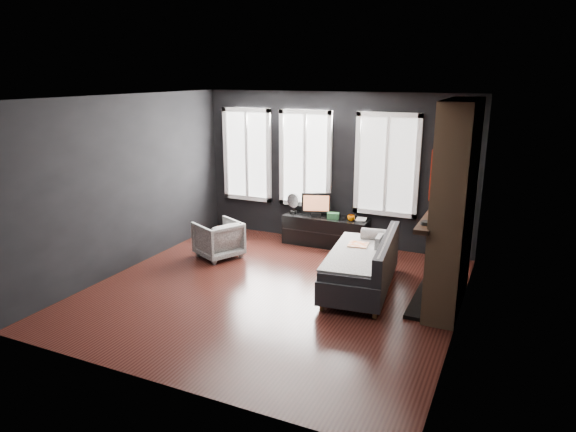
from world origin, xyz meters
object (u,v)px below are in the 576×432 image
at_px(mug, 351,217).
at_px(monitor, 316,203).
at_px(sofa, 361,262).
at_px(book, 356,213).
at_px(armchair, 218,237).
at_px(mantel_vase, 439,200).
at_px(media_console, 326,231).

bearing_deg(mug, monitor, 175.71).
xyz_separation_m(sofa, book, (-0.61, 1.70, 0.24)).
bearing_deg(armchair, sofa, 109.99).
bearing_deg(mantel_vase, sofa, -154.65).
bearing_deg(armchair, mantel_vase, 119.11).
bearing_deg(mantel_vase, monitor, 152.57).
bearing_deg(sofa, mug, 106.12).
relative_size(media_console, mug, 11.96).
height_order(media_console, monitor, monitor).
relative_size(monitor, mug, 4.15).
height_order(sofa, monitor, monitor).
bearing_deg(media_console, mug, -7.17).
bearing_deg(mug, mantel_vase, -35.15).
distance_m(armchair, book, 2.43).
relative_size(monitor, book, 2.20).
height_order(monitor, mug, monitor).
height_order(sofa, media_console, sofa).
bearing_deg(mug, media_console, 173.45).
height_order(armchair, media_console, armchair).
relative_size(media_console, book, 6.34).
distance_m(sofa, book, 1.82).
xyz_separation_m(sofa, monitor, (-1.33, 1.64, 0.36)).
bearing_deg(mantel_vase, mug, 144.85).
bearing_deg(mug, book, 64.33).
height_order(armchair, monitor, monitor).
bearing_deg(book, mantel_vase, -38.82).
bearing_deg(book, armchair, -144.38).
bearing_deg(monitor, mug, -23.26).
xyz_separation_m(monitor, mug, (0.67, -0.05, -0.17)).
distance_m(sofa, armchair, 2.58).
distance_m(media_console, book, 0.66).
relative_size(sofa, mug, 14.65).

